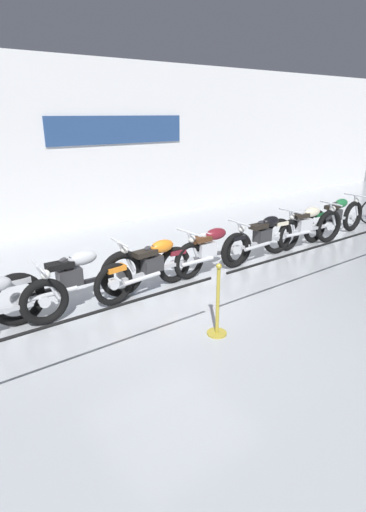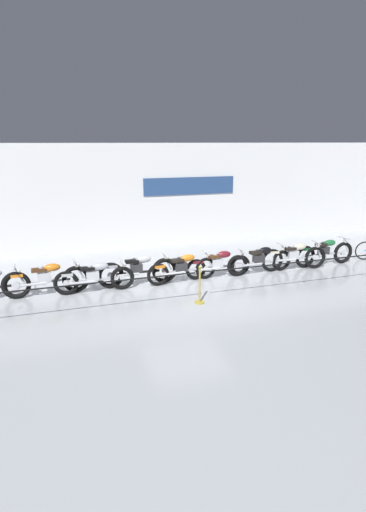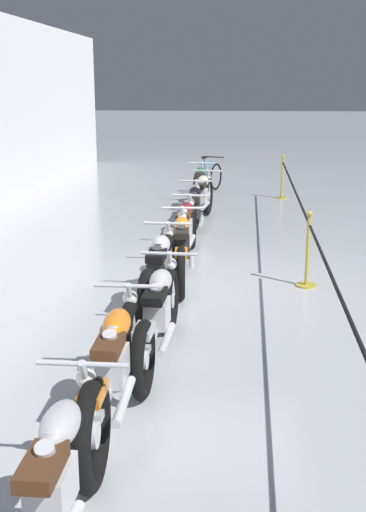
{
  "view_description": "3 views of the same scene",
  "coord_description": "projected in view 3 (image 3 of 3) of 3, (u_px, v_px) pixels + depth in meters",
  "views": [
    {
      "loc": [
        -3.24,
        -4.88,
        2.91
      ],
      "look_at": [
        0.8,
        0.72,
        0.43
      ],
      "focal_mm": 28.0,
      "sensor_mm": 36.0,
      "label": 1
    },
    {
      "loc": [
        -3.53,
        -10.73,
        4.25
      ],
      "look_at": [
        0.2,
        0.9,
        0.74
      ],
      "focal_mm": 28.0,
      "sensor_mm": 36.0,
      "label": 2
    },
    {
      "loc": [
        -8.57,
        -0.36,
        2.7
      ],
      "look_at": [
        -0.5,
        0.45,
        0.52
      ],
      "focal_mm": 45.0,
      "sensor_mm": 36.0,
      "label": 3
    }
  ],
  "objects": [
    {
      "name": "stanchion_mid_right",
      "position": [
        282.0,
        184.0,
        15.57
      ],
      "size": [
        0.28,
        0.28,
        1.05
      ],
      "color": "gold",
      "rests_on": "ground"
    },
    {
      "name": "ground_plane",
      "position": [
        219.0,
        283.0,
        8.97
      ],
      "size": [
        120.0,
        120.0,
        0.0
      ],
      "primitive_type": "plane",
      "color": "#B2B7BC"
    },
    {
      "name": "stanchion_far_left",
      "position": [
        321.0,
        262.0,
        7.2
      ],
      "size": [
        14.14,
        0.28,
        1.05
      ],
      "color": "gold",
      "rests_on": "ground"
    },
    {
      "name": "motorcycle_black_6",
      "position": [
        194.0,
        212.0,
        11.59
      ],
      "size": [
        2.4,
        0.62,
        0.94
      ],
      "color": "black",
      "rests_on": "ground"
    },
    {
      "name": "motorcycle_silver_3",
      "position": [
        159.0,
        276.0,
        7.65
      ],
      "size": [
        2.47,
        0.62,
        0.98
      ],
      "color": "black",
      "rests_on": "ground"
    },
    {
      "name": "motorcycle_maroon_5",
      "position": [
        185.0,
        230.0,
        10.18
      ],
      "size": [
        2.22,
        0.62,
        0.92
      ],
      "color": "black",
      "rests_on": "ground"
    },
    {
      "name": "motorcycle_cream_7",
      "position": [
        202.0,
        199.0,
        12.81
      ],
      "size": [
        2.38,
        0.62,
        0.97
      ],
      "color": "black",
      "rests_on": "ground"
    },
    {
      "name": "motorcycle_orange_1",
      "position": [
        114.0,
        371.0,
        5.11
      ],
      "size": [
        2.42,
        0.62,
        0.98
      ],
      "color": "black",
      "rests_on": "ground"
    },
    {
      "name": "stanchion_mid_left",
      "position": [
        307.0,
        261.0,
        8.76
      ],
      "size": [
        0.28,
        0.28,
        1.05
      ],
      "color": "gold",
      "rests_on": "ground"
    },
    {
      "name": "motorcycle_orange_4",
      "position": [
        182.0,
        249.0,
        8.97
      ],
      "size": [
        2.32,
        0.62,
        0.93
      ],
      "color": "black",
      "rests_on": "ground"
    },
    {
      "name": "motorcycle_silver_0",
      "position": [
        55.0,
        489.0,
        3.64
      ],
      "size": [
        2.24,
        0.62,
        0.94
      ],
      "color": "black",
      "rests_on": "ground"
    },
    {
      "name": "bicycle",
      "position": [
        208.0,
        178.0,
        16.37
      ],
      "size": [
        1.62,
        0.71,
        0.95
      ],
      "color": "black",
      "rests_on": "ground"
    },
    {
      "name": "motorcycle_green_8",
      "position": [
        200.0,
        188.0,
        14.09
      ],
      "size": [
        2.4,
        0.62,
        0.97
      ],
      "color": "black",
      "rests_on": "ground"
    },
    {
      "name": "motorcycle_silver_2",
      "position": [
        158.0,
        317.0,
        6.38
      ],
      "size": [
        2.32,
        0.62,
        0.93
      ],
      "color": "black",
      "rests_on": "ground"
    }
  ]
}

